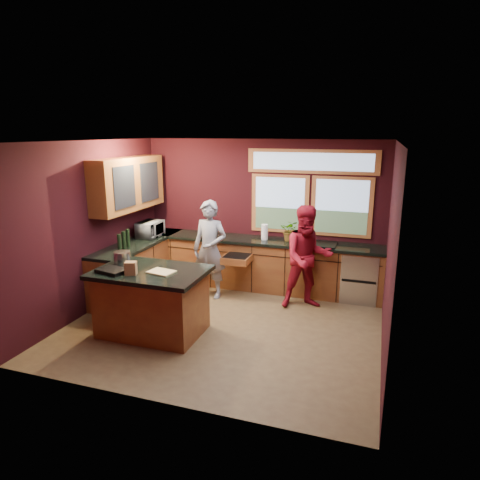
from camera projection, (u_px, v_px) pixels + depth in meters
The scene contains 14 objects.
floor at pixel (225, 325), 6.44m from camera, with size 4.50×4.50×0.00m, color brown.
room_shell at pixel (194, 201), 6.48m from camera, with size 4.52×4.02×2.71m.
back_counter at pixel (267, 264), 7.83m from camera, with size 4.50×0.64×0.93m.
left_counter at pixel (139, 266), 7.70m from camera, with size 0.64×2.30×0.93m.
island at pixel (152, 301), 6.10m from camera, with size 1.55×1.05×0.95m.
person_grey at pixel (210, 250), 7.36m from camera, with size 0.62×0.41×1.70m, color slate.
person_red at pixel (307, 257), 6.91m from camera, with size 0.83×0.64×1.70m, color maroon.
microwave at pixel (150, 229), 7.90m from camera, with size 0.52×0.35×0.29m, color #999999.
potted_plant at pixel (290, 231), 7.59m from camera, with size 0.34×0.29×0.38m, color #999999.
paper_towel at pixel (265, 232), 7.69m from camera, with size 0.12×0.12×0.28m, color white.
cutting_board at pixel (161, 272), 5.87m from camera, with size 0.35×0.25×0.02m, color tan.
stock_pot at pixel (122, 257), 6.26m from camera, with size 0.24×0.24×0.18m, color #B4B4B9.
paper_bag at pixel (131, 268), 5.77m from camera, with size 0.15×0.12×0.18m, color brown.
black_tray at pixel (112, 271), 5.88m from camera, with size 0.40×0.28×0.05m, color black.
Camera 1 is at (2.08, -5.55, 2.83)m, focal length 32.00 mm.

